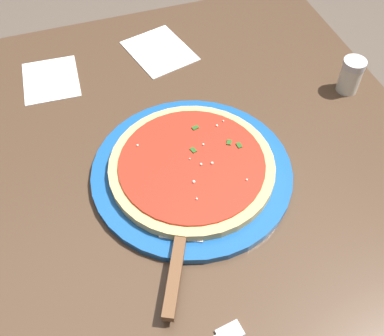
% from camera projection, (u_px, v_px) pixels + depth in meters
% --- Properties ---
extents(ground_plane, '(5.00, 5.00, 0.00)m').
position_uv_depth(ground_plane, '(202.00, 325.00, 1.43)').
color(ground_plane, brown).
extents(restaurant_table, '(1.05, 0.85, 0.77)m').
position_uv_depth(restaurant_table, '(207.00, 213.00, 0.94)').
color(restaurant_table, black).
rests_on(restaurant_table, ground_plane).
extents(serving_plate, '(0.35, 0.35, 0.01)m').
position_uv_depth(serving_plate, '(192.00, 173.00, 0.82)').
color(serving_plate, '#195199').
rests_on(serving_plate, restaurant_table).
extents(pizza, '(0.29, 0.29, 0.02)m').
position_uv_depth(pizza, '(192.00, 167.00, 0.81)').
color(pizza, '#DBB26B').
rests_on(pizza, serving_plate).
extents(pizza_server, '(0.22, 0.14, 0.01)m').
position_uv_depth(pizza_server, '(178.00, 253.00, 0.71)').
color(pizza_server, silver).
rests_on(pizza_server, serving_plate).
extents(napkin_folded_right, '(0.14, 0.12, 0.00)m').
position_uv_depth(napkin_folded_right, '(51.00, 80.00, 0.99)').
color(napkin_folded_right, white).
rests_on(napkin_folded_right, restaurant_table).
extents(napkin_loose_left, '(0.18, 0.16, 0.00)m').
position_uv_depth(napkin_loose_left, '(159.00, 51.00, 1.05)').
color(napkin_loose_left, white).
rests_on(napkin_loose_left, restaurant_table).
extents(parmesan_shaker, '(0.05, 0.05, 0.07)m').
position_uv_depth(parmesan_shaker, '(351.00, 75.00, 0.94)').
color(parmesan_shaker, silver).
rests_on(parmesan_shaker, restaurant_table).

